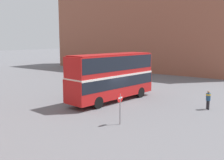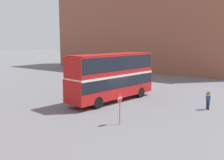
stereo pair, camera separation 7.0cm
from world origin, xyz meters
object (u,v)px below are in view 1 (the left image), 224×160
(parked_car_kerb_near, at_px, (108,73))
(no_entry_sign, at_px, (120,103))
(double_decker_bus, at_px, (112,74))
(pedestrian_foreground, at_px, (208,98))

(parked_car_kerb_near, bearing_deg, no_entry_sign, -133.09)
(double_decker_bus, relative_size, pedestrian_foreground, 6.19)
(double_decker_bus, height_order, pedestrian_foreground, double_decker_bus)
(pedestrian_foreground, bearing_deg, no_entry_sign, 19.79)
(parked_car_kerb_near, relative_size, no_entry_sign, 1.91)
(pedestrian_foreground, height_order, parked_car_kerb_near, pedestrian_foreground)
(double_decker_bus, height_order, parked_car_kerb_near, double_decker_bus)
(pedestrian_foreground, bearing_deg, double_decker_bus, -29.04)
(pedestrian_foreground, height_order, no_entry_sign, no_entry_sign)
(double_decker_bus, bearing_deg, parked_car_kerb_near, 45.51)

